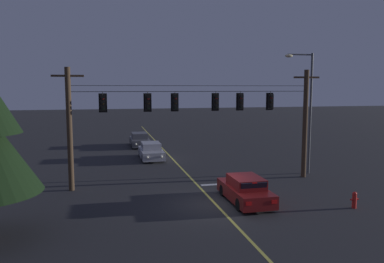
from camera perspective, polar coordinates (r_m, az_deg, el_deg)
The scene contains 15 objects.
ground_plane at distance 20.03m, azimuth 3.53°, elevation -10.82°, with size 180.00×180.00×0.00m, color #28282B.
lane_centre_stripe at distance 29.85m, azimuth -2.16°, elevation -4.96°, with size 0.14×60.00×0.01m, color #D1C64C.
stop_bar_paint at distance 24.08m, azimuth 5.32°, elevation -7.82°, with size 3.40×0.36×0.01m, color silver.
signal_span_assembly at distance 23.49m, azimuth 0.55°, elevation 1.08°, with size 16.77×0.32×7.16m.
traffic_light_leftmost at distance 22.73m, azimuth -13.27°, elevation 4.21°, with size 0.48×0.41×1.22m.
traffic_light_left_inner at distance 22.87m, azimuth -6.67°, elevation 4.35°, with size 0.48×0.41×1.22m.
traffic_light_centre at distance 23.11m, azimuth -2.55°, elevation 4.41°, with size 0.48×0.41×1.22m.
traffic_light_right_inner at distance 23.71m, azimuth 3.63°, elevation 4.46°, with size 0.48×0.41×1.22m.
traffic_light_rightmost at distance 24.23m, azimuth 7.33°, elevation 4.47°, with size 0.48×0.41×1.22m.
traffic_light_far_right at distance 25.01m, azimuth 11.74°, elevation 4.45°, with size 0.48×0.41×1.22m.
car_waiting_near_lane at distance 20.31m, azimuth 8.03°, elevation -8.72°, with size 1.80×4.33×1.39m.
car_oncoming_lead at distance 32.14m, azimuth -6.18°, elevation -2.99°, with size 1.80×4.42×1.39m.
car_oncoming_trailing at distance 39.16m, azimuth -7.89°, elevation -1.29°, with size 1.80×4.42×1.39m.
street_lamp_corner at distance 27.32m, azimuth 16.89°, elevation 4.21°, with size 2.11×0.30×8.34m.
fire_hydrant at distance 20.85m, azimuth 23.24°, elevation -9.39°, with size 0.44×0.22×0.84m.
Camera 1 is at (-5.45, -18.32, 6.01)m, focal length 35.44 mm.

